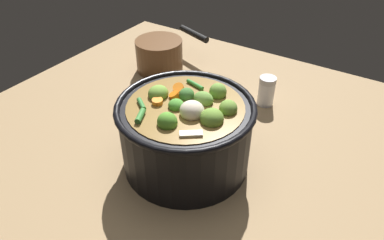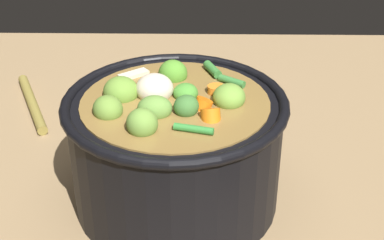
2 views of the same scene
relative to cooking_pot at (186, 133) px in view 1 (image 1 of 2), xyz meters
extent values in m
plane|color=#8C704C|center=(0.00, 0.00, -0.07)|extent=(1.10, 1.10, 0.00)
cylinder|color=black|center=(0.00, 0.00, -0.01)|extent=(0.24, 0.24, 0.13)
torus|color=black|center=(0.00, 0.00, 0.06)|extent=(0.26, 0.26, 0.01)
cylinder|color=olive|center=(0.00, 0.00, 0.00)|extent=(0.21, 0.21, 0.13)
ellipsoid|color=#3C6D30|center=(0.02, 0.01, 0.07)|extent=(0.04, 0.04, 0.02)
ellipsoid|color=olive|center=(0.03, -0.02, 0.07)|extent=(0.03, 0.04, 0.03)
ellipsoid|color=#4F8D2B|center=(-0.06, 0.00, 0.07)|extent=(0.04, 0.04, 0.03)
ellipsoid|color=olive|center=(0.06, -0.03, 0.07)|extent=(0.05, 0.05, 0.03)
ellipsoid|color=olive|center=(0.03, -0.07, 0.07)|extent=(0.05, 0.05, 0.03)
ellipsoid|color=olive|center=(0.00, 0.06, 0.07)|extent=(0.05, 0.04, 0.03)
ellipsoid|color=#478C30|center=(-0.01, 0.01, 0.07)|extent=(0.04, 0.04, 0.02)
ellipsoid|color=olive|center=(-0.01, -0.06, 0.07)|extent=(0.06, 0.06, 0.03)
cylinder|color=orange|center=(-0.02, 0.05, 0.06)|extent=(0.03, 0.02, 0.01)
cylinder|color=orange|center=(0.04, 0.04, 0.06)|extent=(0.03, 0.03, 0.02)
cylinder|color=orange|center=(0.01, 0.03, 0.06)|extent=(0.03, 0.03, 0.02)
ellipsoid|color=beige|center=(-0.02, -0.02, 0.07)|extent=(0.05, 0.05, 0.03)
cylinder|color=#317F32|center=(0.07, 0.02, 0.07)|extent=(0.02, 0.04, 0.01)
cylinder|color=#397B33|center=(-0.07, 0.04, 0.07)|extent=(0.04, 0.02, 0.01)
cylinder|color=#367834|center=(-0.04, 0.07, 0.07)|extent=(0.03, 0.03, 0.01)
cube|color=beige|center=(-0.06, -0.05, 0.06)|extent=(0.03, 0.04, 0.01)
cylinder|color=silver|center=(0.28, -0.05, -0.04)|extent=(0.04, 0.04, 0.06)
cylinder|color=#B7B7BC|center=(0.28, -0.05, -0.01)|extent=(0.04, 0.04, 0.01)
cylinder|color=brown|center=(0.28, 0.28, -0.03)|extent=(0.13, 0.13, 0.09)
cylinder|color=black|center=(0.40, 0.24, 0.00)|extent=(0.06, 0.12, 0.02)
camera|label=1|loc=(-0.44, -0.29, 0.42)|focal=33.38mm
camera|label=2|loc=(0.56, 0.03, 0.36)|focal=52.91mm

